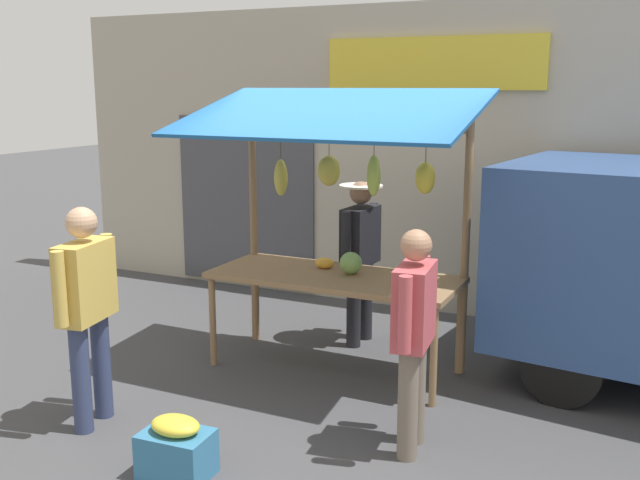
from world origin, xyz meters
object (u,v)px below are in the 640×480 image
shopper_with_shopping_bag (414,327)px  produce_crate_near (176,449)px  vendor_with_sunhat (360,249)px  market_stall (337,200)px  shopper_in_grey_tee (87,301)px

shopper_with_shopping_bag → produce_crate_near: shopper_with_shopping_bag is taller
vendor_with_sunhat → market_stall: bearing=9.1°
shopper_with_shopping_bag → shopper_in_grey_tee: bearing=99.0°
shopper_in_grey_tee → produce_crate_near: shopper_in_grey_tee is taller
market_stall → vendor_with_sunhat: 0.93m
market_stall → shopper_with_shopping_bag: 1.74m
market_stall → vendor_with_sunhat: market_stall is taller
market_stall → vendor_with_sunhat: size_ratio=1.54×
market_stall → shopper_in_grey_tee: market_stall is taller
vendor_with_sunhat → shopper_with_shopping_bag: vendor_with_sunhat is taller
market_stall → shopper_in_grey_tee: 2.25m
shopper_with_shopping_bag → vendor_with_sunhat: bearing=25.3°
vendor_with_sunhat → shopper_in_grey_tee: shopper_in_grey_tee is taller
vendor_with_sunhat → produce_crate_near: vendor_with_sunhat is taller
shopper_in_grey_tee → produce_crate_near: bearing=-119.1°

